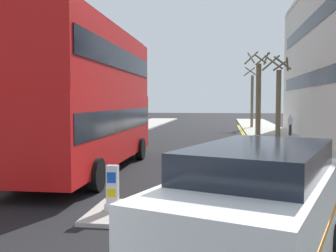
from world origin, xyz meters
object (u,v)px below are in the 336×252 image
at_px(double_decker_bus_away, 92,95).
at_px(pedestrian_far, 290,124).
at_px(taxi_minivan, 255,219).
at_px(keep_left_bollard, 113,190).

xyz_separation_m(double_decker_bus_away, pedestrian_far, (10.22, 16.49, -2.04)).
bearing_deg(double_decker_bus_away, taxi_minivan, -58.19).
relative_size(double_decker_bus_away, taxi_minivan, 2.10).
bearing_deg(double_decker_bus_away, keep_left_bollard, -66.26).
bearing_deg(taxi_minivan, double_decker_bus_away, 121.81).
relative_size(taxi_minivan, pedestrian_far, 3.19).
height_order(keep_left_bollard, taxi_minivan, taxi_minivan).
xyz_separation_m(double_decker_bus_away, taxi_minivan, (5.61, -9.04, -1.96)).
bearing_deg(keep_left_bollard, pedestrian_far, 70.59).
xyz_separation_m(keep_left_bollard, taxi_minivan, (3.16, -3.47, 0.46)).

